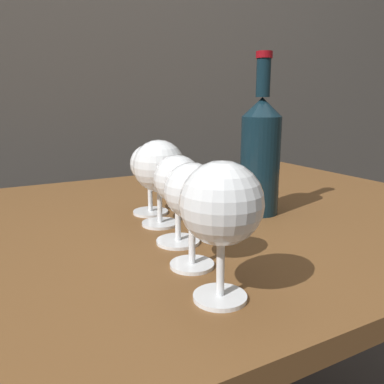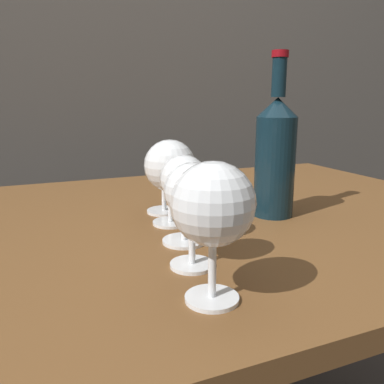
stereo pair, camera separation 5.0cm
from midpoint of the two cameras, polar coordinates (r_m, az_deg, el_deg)
name	(u,v)px [view 2 (the right image)]	position (r m, az deg, el deg)	size (l,w,h in m)	color
dining_table	(172,262)	(0.77, -1.05, -10.18)	(1.31, 0.84, 0.72)	brown
wine_glass_cabernet	(213,206)	(0.41, 6.53, -2.11)	(0.09, 0.09, 0.16)	white
wine_glass_pinot	(192,194)	(0.50, 2.86, -0.34)	(0.07, 0.07, 0.14)	white
wine_glass_white	(184,182)	(0.59, 1.23, 1.38)	(0.07, 0.07, 0.14)	white
wine_glass_amber	(170,167)	(0.68, -1.10, 3.55)	(0.09, 0.09, 0.15)	white
wine_glass_merlot	(161,166)	(0.75, -2.58, 3.74)	(0.07, 0.07, 0.13)	white
wine_bottle	(275,154)	(0.75, 13.84, 5.28)	(0.07, 0.07, 0.30)	#0F232D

